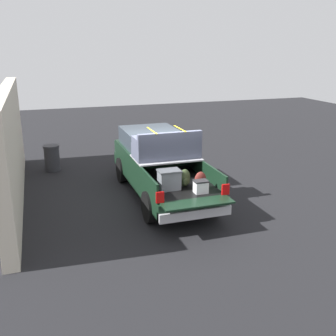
{
  "coord_description": "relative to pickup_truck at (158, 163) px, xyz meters",
  "views": [
    {
      "loc": [
        -11.2,
        3.54,
        4.54
      ],
      "look_at": [
        -0.6,
        0.0,
        1.1
      ],
      "focal_mm": 42.39,
      "sensor_mm": 36.0,
      "label": 1
    }
  ],
  "objects": [
    {
      "name": "building_facade",
      "position": [
        0.82,
        4.34,
        0.71
      ],
      "size": [
        8.94,
        0.36,
        3.39
      ],
      "primitive_type": "cube",
      "color": "beige",
      "rests_on": "ground_plane"
    },
    {
      "name": "trash_can",
      "position": [
        3.53,
        3.13,
        -0.49
      ],
      "size": [
        0.6,
        0.6,
        0.98
      ],
      "color": "#2D2D33",
      "rests_on": "ground_plane"
    },
    {
      "name": "ground_plane",
      "position": [
        -0.37,
        -0.0,
        -0.98
      ],
      "size": [
        40.0,
        40.0,
        0.0
      ],
      "primitive_type": "plane",
      "color": "black"
    },
    {
      "name": "pickup_truck",
      "position": [
        0.0,
        0.0,
        0.0
      ],
      "size": [
        6.05,
        2.06,
        2.23
      ],
      "color": "black",
      "rests_on": "ground_plane"
    }
  ]
}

